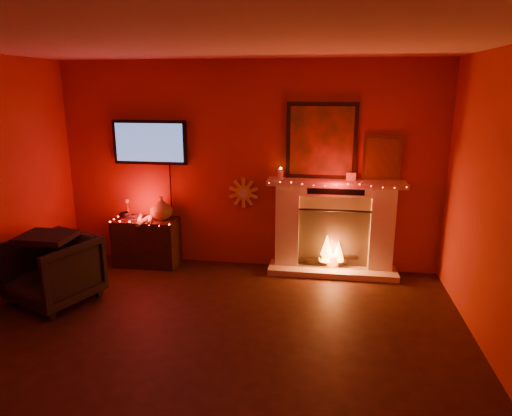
{
  "coord_description": "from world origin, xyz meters",
  "views": [
    {
      "loc": [
        1.0,
        -3.32,
        2.35
      ],
      "look_at": [
        0.24,
        1.7,
        1.01
      ],
      "focal_mm": 32.0,
      "sensor_mm": 36.0,
      "label": 1
    }
  ],
  "objects_px": {
    "armchair": "(53,270)",
    "sunburst_clock": "(243,193)",
    "console_table": "(148,238)",
    "fireplace": "(334,218)",
    "tv": "(150,142)"
  },
  "relations": [
    {
      "from": "tv",
      "to": "console_table",
      "type": "height_order",
      "value": "tv"
    },
    {
      "from": "console_table",
      "to": "tv",
      "type": "bearing_deg",
      "value": 79.64
    },
    {
      "from": "tv",
      "to": "console_table",
      "type": "xyz_separation_m",
      "value": [
        -0.03,
        -0.19,
        -1.27
      ]
    },
    {
      "from": "tv",
      "to": "armchair",
      "type": "relative_size",
      "value": 1.49
    },
    {
      "from": "fireplace",
      "to": "armchair",
      "type": "bearing_deg",
      "value": -156.13
    },
    {
      "from": "console_table",
      "to": "armchair",
      "type": "height_order",
      "value": "console_table"
    },
    {
      "from": "console_table",
      "to": "armchair",
      "type": "bearing_deg",
      "value": -116.39
    },
    {
      "from": "sunburst_clock",
      "to": "armchair",
      "type": "distance_m",
      "value": 2.48
    },
    {
      "from": "armchair",
      "to": "sunburst_clock",
      "type": "bearing_deg",
      "value": 59.53
    },
    {
      "from": "fireplace",
      "to": "tv",
      "type": "relative_size",
      "value": 1.76
    },
    {
      "from": "console_table",
      "to": "sunburst_clock",
      "type": "bearing_deg",
      "value": 9.59
    },
    {
      "from": "sunburst_clock",
      "to": "armchair",
      "type": "bearing_deg",
      "value": -142.48
    },
    {
      "from": "armchair",
      "to": "console_table",
      "type": "bearing_deg",
      "value": 85.62
    },
    {
      "from": "tv",
      "to": "armchair",
      "type": "height_order",
      "value": "tv"
    },
    {
      "from": "tv",
      "to": "console_table",
      "type": "bearing_deg",
      "value": -100.36
    }
  ]
}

